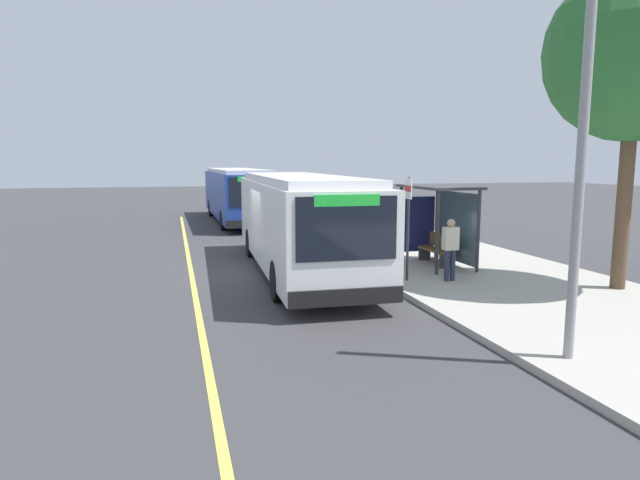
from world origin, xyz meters
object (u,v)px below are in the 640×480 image
object	(u,v)px
waiting_bench	(437,249)
pedestrian_commuter	(450,246)
transit_bus_main	(300,220)
transit_bus_second	(237,193)
route_sign_post	(408,214)

from	to	relation	value
waiting_bench	pedestrian_commuter	bearing A→B (deg)	-19.36
transit_bus_main	transit_bus_second	world-z (taller)	same
waiting_bench	pedestrian_commuter	xyz separation A→B (m)	(2.34, -0.82, 0.48)
transit_bus_second	route_sign_post	bearing A→B (deg)	8.54
transit_bus_second	route_sign_post	xyz separation A→B (m)	(17.28, 2.59, 0.34)
waiting_bench	pedestrian_commuter	world-z (taller)	pedestrian_commuter
route_sign_post	pedestrian_commuter	world-z (taller)	route_sign_post
transit_bus_main	pedestrian_commuter	xyz separation A→B (m)	(2.83, 3.51, -0.50)
transit_bus_main	pedestrian_commuter	distance (m)	4.54
waiting_bench	route_sign_post	size ratio (longest dim) A/B	0.57
transit_bus_second	transit_bus_main	bearing A→B (deg)	0.73
transit_bus_main	pedestrian_commuter	bearing A→B (deg)	51.12
route_sign_post	pedestrian_commuter	xyz separation A→B (m)	(0.34, 1.11, -0.84)
transit_bus_main	route_sign_post	world-z (taller)	same
pedestrian_commuter	transit_bus_second	bearing A→B (deg)	-168.14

